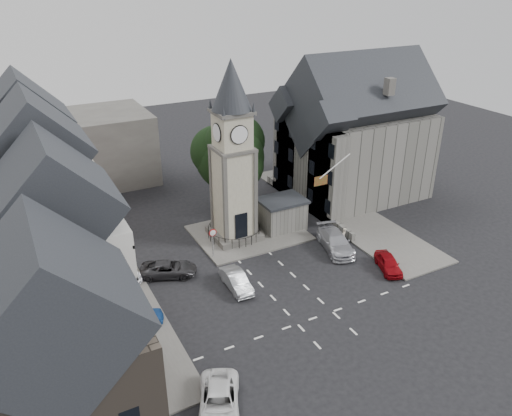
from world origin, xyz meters
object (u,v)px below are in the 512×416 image
stone_shelter (282,214)px  pedestrian (343,237)px  clock_tower (233,155)px  car_east_red (388,263)px  car_west_blue (137,317)px

stone_shelter → pedestrian: size_ratio=2.39×
clock_tower → car_east_red: size_ratio=4.41×
car_east_red → car_west_blue: bearing=-166.9°
clock_tower → car_east_red: (8.91, -10.99, -7.49)m
clock_tower → pedestrian: clock_tower is taller
car_east_red → pedestrian: 5.09m
stone_shelter → car_east_red: size_ratio=1.17×
stone_shelter → pedestrian: 6.40m
car_west_blue → pedestrian: (19.50, 2.25, 0.26)m
stone_shelter → car_east_red: stone_shelter is taller
stone_shelter → car_east_red: bearing=-68.6°
clock_tower → car_west_blue: size_ratio=4.36×
stone_shelter → pedestrian: stone_shelter is taller
stone_shelter → car_east_red: (4.11, -10.50, -0.92)m
clock_tower → car_west_blue: bearing=-144.4°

